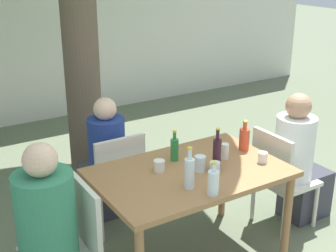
{
  "coord_description": "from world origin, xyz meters",
  "views": [
    {
      "loc": [
        -1.76,
        -2.54,
        2.28
      ],
      "look_at": [
        0.0,
        0.3,
        1.03
      ],
      "focal_mm": 50.0,
      "sensor_mm": 36.0,
      "label": 1
    }
  ],
  "objects_px": {
    "person_seated_1": "(299,165)",
    "water_bottle_4": "(213,182)",
    "person_seated_2": "(104,166)",
    "patio_chair_0": "(71,242)",
    "patio_chair_1": "(279,174)",
    "patio_chair_2": "(115,177)",
    "soda_bottle_0": "(244,139)",
    "green_bottle_3": "(174,149)",
    "water_bottle_1": "(189,172)",
    "drinking_glass_1": "(263,157)",
    "drinking_glass_4": "(200,164)",
    "drinking_glass_2": "(225,151)",
    "wine_bottle_2": "(217,153)",
    "person_seated_0": "(36,245)",
    "dining_table_front": "(189,181)",
    "drinking_glass_0": "(159,166)",
    "drinking_glass_3": "(215,168)"
  },
  "relations": [
    {
      "from": "person_seated_1",
      "to": "water_bottle_4",
      "type": "distance_m",
      "value": 1.34
    },
    {
      "from": "person_seated_1",
      "to": "person_seated_2",
      "type": "relative_size",
      "value": 1.03
    },
    {
      "from": "patio_chair_0",
      "to": "water_bottle_4",
      "type": "height_order",
      "value": "water_bottle_4"
    },
    {
      "from": "patio_chair_1",
      "to": "patio_chair_2",
      "type": "height_order",
      "value": "same"
    },
    {
      "from": "person_seated_1",
      "to": "soda_bottle_0",
      "type": "height_order",
      "value": "person_seated_1"
    },
    {
      "from": "person_seated_2",
      "to": "green_bottle_3",
      "type": "xyz_separation_m",
      "value": [
        0.28,
        -0.72,
        0.36
      ]
    },
    {
      "from": "water_bottle_1",
      "to": "drinking_glass_1",
      "type": "relative_size",
      "value": 3.64
    },
    {
      "from": "person_seated_1",
      "to": "drinking_glass_4",
      "type": "bearing_deg",
      "value": 92.64
    },
    {
      "from": "drinking_glass_2",
      "to": "wine_bottle_2",
      "type": "bearing_deg",
      "value": -146.71
    },
    {
      "from": "person_seated_0",
      "to": "drinking_glass_1",
      "type": "distance_m",
      "value": 1.73
    },
    {
      "from": "dining_table_front",
      "to": "person_seated_0",
      "type": "distance_m",
      "value": 1.16
    },
    {
      "from": "drinking_glass_1",
      "to": "green_bottle_3",
      "type": "bearing_deg",
      "value": 144.92
    },
    {
      "from": "soda_bottle_0",
      "to": "water_bottle_4",
      "type": "bearing_deg",
      "value": -144.82
    },
    {
      "from": "green_bottle_3",
      "to": "dining_table_front",
      "type": "bearing_deg",
      "value": -89.62
    },
    {
      "from": "patio_chair_0",
      "to": "person_seated_0",
      "type": "xyz_separation_m",
      "value": [
        -0.23,
        -0.0,
        0.06
      ]
    },
    {
      "from": "wine_bottle_2",
      "to": "green_bottle_3",
      "type": "distance_m",
      "value": 0.34
    },
    {
      "from": "water_bottle_1",
      "to": "drinking_glass_2",
      "type": "relative_size",
      "value": 2.43
    },
    {
      "from": "water_bottle_1",
      "to": "drinking_glass_2",
      "type": "distance_m",
      "value": 0.56
    },
    {
      "from": "drinking_glass_0",
      "to": "drinking_glass_3",
      "type": "xyz_separation_m",
      "value": [
        0.32,
        -0.25,
        0.0
      ]
    },
    {
      "from": "person_seated_1",
      "to": "wine_bottle_2",
      "type": "height_order",
      "value": "person_seated_1"
    },
    {
      "from": "green_bottle_3",
      "to": "patio_chair_0",
      "type": "bearing_deg",
      "value": -167.47
    },
    {
      "from": "patio_chair_2",
      "to": "person_seated_0",
      "type": "height_order",
      "value": "person_seated_0"
    },
    {
      "from": "dining_table_front",
      "to": "person_seated_2",
      "type": "height_order",
      "value": "person_seated_2"
    },
    {
      "from": "patio_chair_2",
      "to": "person_seated_0",
      "type": "xyz_separation_m",
      "value": [
        -0.88,
        -0.69,
        0.06
      ]
    },
    {
      "from": "patio_chair_1",
      "to": "water_bottle_1",
      "type": "xyz_separation_m",
      "value": [
        -1.08,
        -0.22,
        0.39
      ]
    },
    {
      "from": "drinking_glass_0",
      "to": "drinking_glass_3",
      "type": "relative_size",
      "value": 0.92
    },
    {
      "from": "patio_chair_1",
      "to": "person_seated_2",
      "type": "bearing_deg",
      "value": 52.57
    },
    {
      "from": "dining_table_front",
      "to": "drinking_glass_4",
      "type": "height_order",
      "value": "drinking_glass_4"
    },
    {
      "from": "drinking_glass_2",
      "to": "drinking_glass_4",
      "type": "bearing_deg",
      "value": -164.55
    },
    {
      "from": "water_bottle_1",
      "to": "drinking_glass_3",
      "type": "relative_size",
      "value": 3.3
    },
    {
      "from": "patio_chair_0",
      "to": "water_bottle_1",
      "type": "height_order",
      "value": "water_bottle_1"
    },
    {
      "from": "patio_chair_2",
      "to": "drinking_glass_1",
      "type": "distance_m",
      "value": 1.24
    },
    {
      "from": "soda_bottle_0",
      "to": "drinking_glass_2",
      "type": "relative_size",
      "value": 2.03
    },
    {
      "from": "green_bottle_3",
      "to": "drinking_glass_1",
      "type": "relative_size",
      "value": 2.99
    },
    {
      "from": "person_seated_1",
      "to": "water_bottle_4",
      "type": "height_order",
      "value": "person_seated_1"
    },
    {
      "from": "patio_chair_2",
      "to": "drinking_glass_2",
      "type": "distance_m",
      "value": 0.97
    },
    {
      "from": "patio_chair_2",
      "to": "person_seated_1",
      "type": "xyz_separation_m",
      "value": [
        1.44,
        -0.69,
        0.03
      ]
    },
    {
      "from": "dining_table_front",
      "to": "soda_bottle_0",
      "type": "xyz_separation_m",
      "value": [
        0.59,
        0.08,
        0.18
      ]
    },
    {
      "from": "person_seated_1",
      "to": "drinking_glass_1",
      "type": "relative_size",
      "value": 14.62
    },
    {
      "from": "patio_chair_2",
      "to": "water_bottle_4",
      "type": "bearing_deg",
      "value": 100.73
    },
    {
      "from": "wine_bottle_2",
      "to": "drinking_glass_2",
      "type": "relative_size",
      "value": 2.6
    },
    {
      "from": "person_seated_0",
      "to": "person_seated_2",
      "type": "distance_m",
      "value": 1.28
    },
    {
      "from": "person_seated_0",
      "to": "water_bottle_4",
      "type": "relative_size",
      "value": 5.17
    },
    {
      "from": "soda_bottle_0",
      "to": "drinking_glass_1",
      "type": "relative_size",
      "value": 3.03
    },
    {
      "from": "patio_chair_1",
      "to": "drinking_glass_0",
      "type": "relative_size",
      "value": 10.74
    },
    {
      "from": "wine_bottle_2",
      "to": "drinking_glass_2",
      "type": "distance_m",
      "value": 0.2
    },
    {
      "from": "soda_bottle_0",
      "to": "drinking_glass_1",
      "type": "height_order",
      "value": "soda_bottle_0"
    },
    {
      "from": "dining_table_front",
      "to": "water_bottle_1",
      "type": "relative_size",
      "value": 4.7
    },
    {
      "from": "patio_chair_1",
      "to": "person_seated_1",
      "type": "relative_size",
      "value": 0.74
    },
    {
      "from": "soda_bottle_0",
      "to": "drinking_glass_0",
      "type": "bearing_deg",
      "value": 178.16
    }
  ]
}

